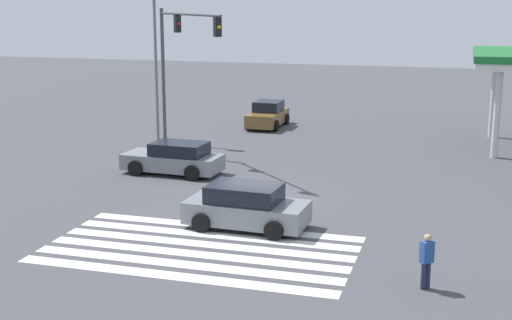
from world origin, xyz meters
name	(u,v)px	position (x,y,z in m)	size (l,w,h in m)	color
ground_plane	(256,197)	(0.00, 0.00, 0.00)	(119.24, 119.24, 0.00)	#47474C
crosswalk_markings	(200,249)	(0.00, -6.42, 0.00)	(10.01, 5.35, 0.01)	silver
traffic_signal_mast	(177,53)	(-5.70, 5.70, 5.33)	(5.02, 5.02, 7.46)	#47474C
car_1	(174,159)	(-4.76, 2.81, 0.72)	(4.64, 2.28, 1.48)	gray
car_2	(246,207)	(0.77, -3.84, 0.75)	(4.36, 2.32, 1.56)	gray
car_4	(268,115)	(-3.93, 15.94, 0.74)	(2.07, 4.17, 1.62)	brown
pedestrian	(427,259)	(7.20, -7.67, 0.89)	(0.41, 0.41, 1.61)	#232842
street_light_pole_a	(156,54)	(-8.79, 9.98, 4.89)	(0.80, 0.36, 8.18)	slate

